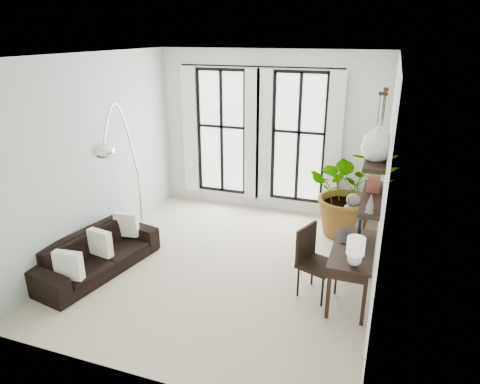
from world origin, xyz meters
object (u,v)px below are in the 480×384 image
at_px(plant, 350,191).
at_px(desk, 352,252).
at_px(desk_chair, 313,257).
at_px(buddha, 351,220).
at_px(sofa, 96,254).
at_px(arc_lamp, 120,138).

xyz_separation_m(plant, desk, (0.25, -2.08, -0.12)).
bearing_deg(desk_chair, buddha, 100.13).
distance_m(desk, buddha, 1.92).
distance_m(sofa, desk_chair, 3.28).
bearing_deg(desk, buddha, 95.00).
distance_m(desk_chair, buddha, 1.95).
xyz_separation_m(arc_lamp, buddha, (3.48, 1.65, -1.58)).
distance_m(plant, arc_lamp, 4.02).
relative_size(plant, desk_chair, 1.67).
bearing_deg(sofa, arc_lamp, 2.86).
xyz_separation_m(sofa, desk, (3.75, 0.53, 0.42)).
bearing_deg(plant, desk_chair, -97.27).
xyz_separation_m(desk_chair, arc_lamp, (-3.13, 0.26, 1.37)).
bearing_deg(sofa, desk_chair, -70.65).
height_order(desk_chair, buddha, desk_chair).
bearing_deg(plant, sofa, -143.28).
height_order(sofa, arc_lamp, arc_lamp).
relative_size(sofa, arc_lamp, 0.81).
height_order(sofa, desk, desk).
bearing_deg(buddha, desk, -85.00).
bearing_deg(buddha, arc_lamp, -154.62).
height_order(desk, buddha, desk).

